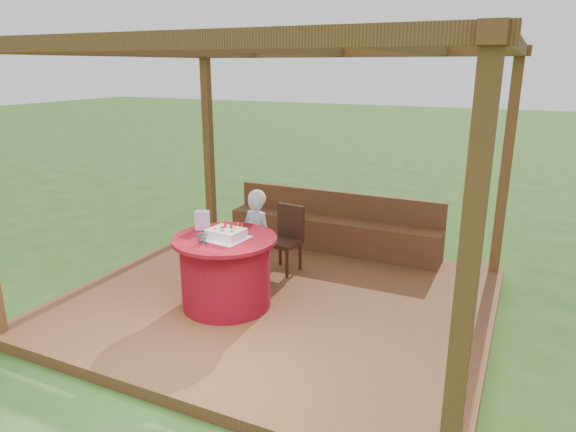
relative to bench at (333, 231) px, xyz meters
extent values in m
plane|color=#2C551C|center=(0.00, -1.72, -0.38)|extent=(60.00, 60.00, 0.00)
cube|color=brown|center=(0.00, -1.72, -0.32)|extent=(4.50, 4.00, 0.12)
cube|color=brown|center=(2.13, -3.60, 1.03)|extent=(0.12, 0.12, 2.60)
cube|color=brown|center=(-2.13, 0.16, 1.03)|extent=(0.12, 0.12, 2.60)
cube|color=brown|center=(2.13, 0.16, 1.03)|extent=(0.12, 0.12, 2.60)
cube|color=brown|center=(0.00, -3.60, 2.40)|extent=(4.50, 0.14, 0.12)
cube|color=brown|center=(0.00, 0.16, 2.40)|extent=(4.50, 0.14, 0.12)
cube|color=brown|center=(-2.13, -1.72, 2.40)|extent=(0.14, 4.00, 0.12)
cube|color=brown|center=(2.13, -1.72, 2.40)|extent=(0.14, 4.00, 0.12)
cube|color=brown|center=(-1.30, -1.72, 2.40)|extent=(0.10, 3.70, 0.10)
cube|color=brown|center=(0.00, -1.72, 2.40)|extent=(0.10, 3.70, 0.10)
cube|color=brown|center=(1.30, -1.72, 2.40)|extent=(0.10, 3.70, 0.10)
cube|color=brown|center=(0.00, -0.02, -0.04)|extent=(3.00, 0.42, 0.45)
cube|color=brown|center=(0.00, 0.16, 0.36)|extent=(3.00, 0.06, 0.35)
cylinder|color=maroon|center=(-0.41, -2.15, 0.10)|extent=(0.95, 0.95, 0.74)
cylinder|color=maroon|center=(-0.41, -2.15, 0.49)|extent=(1.10, 1.10, 0.04)
cube|color=#381D12|center=(-0.28, -1.02, 0.12)|extent=(0.43, 0.43, 0.05)
cylinder|color=#381D12|center=(-0.45, -1.15, -0.07)|extent=(0.04, 0.04, 0.38)
cylinder|color=#381D12|center=(-0.15, -1.19, -0.07)|extent=(0.04, 0.04, 0.38)
cylinder|color=#381D12|center=(-0.41, -0.85, -0.07)|extent=(0.04, 0.04, 0.38)
cylinder|color=#381D12|center=(-0.10, -0.89, -0.07)|extent=(0.04, 0.04, 0.38)
cube|color=#381D12|center=(-0.25, -0.85, 0.34)|extent=(0.38, 0.09, 0.45)
imported|color=#AADAFC|center=(-0.43, -1.40, 0.27)|extent=(0.44, 0.33, 1.08)
sphere|color=white|center=(-0.43, -1.40, 0.75)|extent=(0.21, 0.21, 0.21)
cube|color=white|center=(-0.37, -2.17, 0.51)|extent=(0.44, 0.44, 0.01)
cube|color=white|center=(-0.37, -2.17, 0.57)|extent=(0.37, 0.31, 0.10)
cylinder|color=red|center=(-0.41, -2.13, 0.65)|extent=(0.03, 0.03, 0.08)
cylinder|color=red|center=(-0.34, -2.13, 0.65)|extent=(0.03, 0.03, 0.08)
sphere|color=orange|center=(-0.47, -2.23, 0.63)|extent=(0.04, 0.04, 0.04)
sphere|color=blue|center=(-0.37, -2.24, 0.63)|extent=(0.04, 0.04, 0.04)
sphere|color=green|center=(-0.27, -2.22, 0.63)|extent=(0.04, 0.04, 0.04)
sphere|color=red|center=(-0.43, -2.15, 0.63)|extent=(0.04, 0.04, 0.04)
sphere|color=yellow|center=(-0.30, -2.14, 0.63)|extent=(0.04, 0.04, 0.04)
cube|color=#E795C4|center=(-0.78, -2.02, 0.62)|extent=(0.17, 0.13, 0.21)
imported|color=silver|center=(-0.51, -2.41, 0.56)|extent=(0.14, 0.14, 0.10)
camera|label=1|loc=(2.36, -6.45, 2.24)|focal=32.00mm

